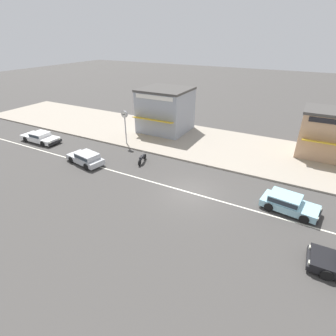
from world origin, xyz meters
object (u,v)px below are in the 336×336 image
(hatchback_silver_0, at_px, (86,158))
(shopfront_mid_block, at_px, (165,110))
(hatchback_pale_blue_2, at_px, (288,203))
(street_clock, at_px, (125,119))
(motorcycle_0, at_px, (142,158))
(sedan_white_3, at_px, (40,137))

(hatchback_silver_0, bearing_deg, shopfront_mid_block, 79.66)
(shopfront_mid_block, bearing_deg, hatchback_pale_blue_2, -34.03)
(street_clock, height_order, shopfront_mid_block, shopfront_mid_block)
(hatchback_pale_blue_2, bearing_deg, shopfront_mid_block, 145.97)
(hatchback_silver_0, distance_m, hatchback_pale_blue_2, 17.20)
(hatchback_pale_blue_2, bearing_deg, street_clock, 165.39)
(motorcycle_0, distance_m, shopfront_mid_block, 9.26)
(sedan_white_3, bearing_deg, hatchback_silver_0, -11.45)
(sedan_white_3, distance_m, motorcycle_0, 12.81)
(shopfront_mid_block, bearing_deg, motorcycle_0, -75.10)
(motorcycle_0, height_order, shopfront_mid_block, shopfront_mid_block)
(motorcycle_0, height_order, street_clock, street_clock)
(shopfront_mid_block, bearing_deg, street_clock, -105.34)
(motorcycle_0, bearing_deg, shopfront_mid_block, 104.90)
(hatchback_silver_0, height_order, sedan_white_3, hatchback_silver_0)
(street_clock, bearing_deg, motorcycle_0, -36.14)
(hatchback_silver_0, relative_size, motorcycle_0, 2.13)
(hatchback_pale_blue_2, height_order, shopfront_mid_block, shopfront_mid_block)
(sedan_white_3, bearing_deg, motorcycle_0, 4.41)
(hatchback_pale_blue_2, distance_m, shopfront_mid_block, 18.32)
(hatchback_pale_blue_2, distance_m, motorcycle_0, 12.86)
(street_clock, bearing_deg, hatchback_silver_0, -94.90)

